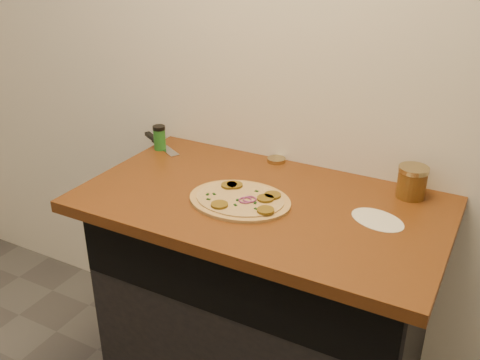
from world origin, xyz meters
The scene contains 8 objects.
cabinet centered at (0.00, 1.45, 0.43)m, with size 1.10×0.60×0.86m, color black.
countertop centered at (0.00, 1.42, 0.88)m, with size 1.20×0.70×0.04m, color #622D12.
pizza centered at (-0.05, 1.36, 0.91)m, with size 0.35×0.35×0.02m.
chefs_knife centered at (-0.60, 1.66, 0.91)m, with size 0.26×0.16×0.02m.
mason_jar_lid centered at (-0.08, 1.72, 0.91)m, with size 0.07×0.07×0.01m, color tan.
salsa_jar centered at (0.43, 1.66, 0.95)m, with size 0.10×0.10×0.11m.
spice_shaker centered at (-0.55, 1.61, 0.95)m, with size 0.05×0.05×0.10m.
flour_spill centered at (0.38, 1.46, 0.90)m, with size 0.17×0.17×0.00m, color silver.
Camera 1 is at (0.68, 0.00, 1.71)m, focal length 40.00 mm.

